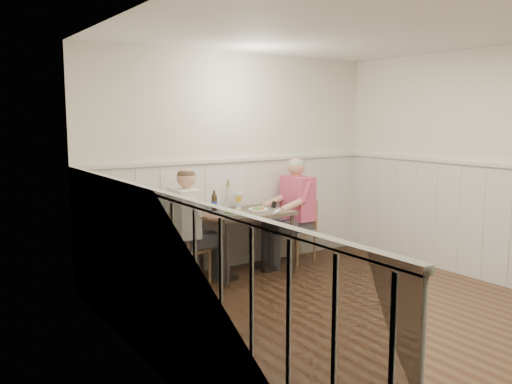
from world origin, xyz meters
TOP-DOWN VIEW (x-y plane):
  - ground_plane at (0.00, 0.00)m, footprint 4.50×4.50m
  - room_shell at (0.00, 0.00)m, footprint 4.04×4.54m
  - wainscot at (0.00, 0.69)m, footprint 4.00×4.49m
  - dining_table at (-0.11, 1.84)m, footprint 0.98×0.70m
  - chair_right at (0.74, 1.91)m, footprint 0.44×0.44m
  - chair_left at (-0.88, 1.87)m, footprint 0.46×0.46m
  - man_in_pink at (0.64, 1.88)m, footprint 0.63×0.44m
  - diner_cream at (-0.86, 1.84)m, footprint 0.63×0.44m
  - plate_man at (0.05, 1.83)m, footprint 0.24×0.24m
  - plate_diner at (-0.35, 1.77)m, footprint 0.28×0.28m
  - beer_glass_a at (-0.05, 2.10)m, footprint 0.08×0.08m
  - beer_glass_b at (-0.12, 1.99)m, footprint 0.08×0.08m
  - beer_bottle at (-0.42, 2.05)m, footprint 0.07×0.07m
  - rolled_napkin at (0.11, 1.53)m, footprint 0.18×0.14m
  - grass_vase at (-0.21, 2.13)m, footprint 0.04×0.04m
  - gingham_mat at (-0.37, 2.08)m, footprint 0.33×0.29m

SIDE VIEW (x-z plane):
  - ground_plane at x=0.00m, z-range 0.00..0.00m
  - chair_left at x=-0.88m, z-range 0.03..0.83m
  - chair_right at x=0.74m, z-range 0.03..0.83m
  - diner_cream at x=-0.86m, z-range -0.11..1.21m
  - man_in_pink at x=0.64m, z-range -0.11..1.25m
  - dining_table at x=-0.11m, z-range 0.28..1.03m
  - wainscot at x=0.00m, z-range 0.02..1.36m
  - gingham_mat at x=-0.37m, z-range 0.75..0.76m
  - plate_man at x=0.05m, z-range 0.74..0.80m
  - rolled_napkin at x=0.11m, z-range 0.75..0.79m
  - plate_diner at x=-0.35m, z-range 0.74..0.81m
  - beer_bottle at x=-0.42m, z-range 0.74..0.98m
  - beer_glass_a at x=-0.05m, z-range 0.78..0.98m
  - beer_glass_b at x=-0.12m, z-range 0.78..0.99m
  - grass_vase at x=-0.21m, z-range 0.73..1.10m
  - room_shell at x=0.00m, z-range 0.22..2.82m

